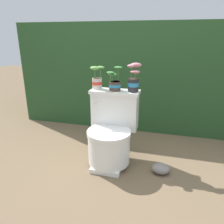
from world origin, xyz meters
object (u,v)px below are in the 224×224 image
(toilet, at_px, (111,134))
(potted_plant_middle, at_px, (134,80))
(garden_stone, at_px, (161,169))
(potted_plant_left, at_px, (97,80))
(potted_plant_midleft, at_px, (115,83))

(toilet, distance_m, potted_plant_middle, 0.54)
(potted_plant_middle, relative_size, garden_stone, 1.61)
(toilet, relative_size, potted_plant_middle, 2.63)
(toilet, xyz_separation_m, garden_stone, (0.48, -0.08, -0.25))
(potted_plant_left, height_order, potted_plant_middle, potted_plant_middle)
(potted_plant_middle, bearing_deg, toilet, -139.94)
(potted_plant_middle, distance_m, garden_stone, 0.83)
(potted_plant_left, height_order, potted_plant_midleft, potted_plant_midleft)
(toilet, bearing_deg, potted_plant_midleft, 90.38)
(potted_plant_left, distance_m, garden_stone, 1.00)
(garden_stone, bearing_deg, toilet, 170.55)
(potted_plant_left, xyz_separation_m, potted_plant_midleft, (0.18, -0.02, -0.02))
(toilet, height_order, garden_stone, toilet)
(potted_plant_midleft, bearing_deg, potted_plant_left, 172.35)
(toilet, bearing_deg, garden_stone, -9.45)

